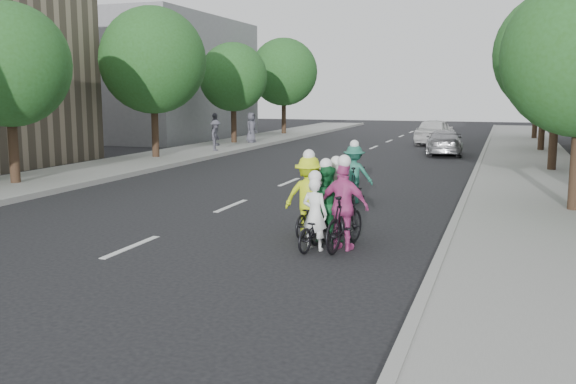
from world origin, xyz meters
The scene contains 24 objects.
ground centered at (0.00, 0.00, 0.00)m, with size 120.00×120.00×0.00m, color black.
sidewalk_left centered at (-8.00, 10.00, 0.07)m, with size 4.00×80.00×0.15m, color gray.
curb_left centered at (-6.05, 10.00, 0.09)m, with size 0.18×80.00×0.18m, color #999993.
sidewalk_right centered at (8.00, 10.00, 0.07)m, with size 4.00×80.00×0.15m, color gray.
curb_right centered at (6.05, 10.00, 0.09)m, with size 0.18×80.00×0.18m, color #999993.
bldg_sw centered at (-16.00, 28.00, 4.00)m, with size 10.00×14.00×8.00m, color slate.
tree_l_2 centered at (-8.20, 6.00, 3.96)m, with size 4.00×4.00×5.97m.
tree_l_3 centered at (-8.20, 15.00, 4.52)m, with size 4.80×4.80×6.93m.
tree_l_4 centered at (-8.20, 24.00, 3.96)m, with size 4.00×4.00×5.97m.
tree_l_5 centered at (-8.20, 33.00, 4.52)m, with size 4.80×4.80×6.93m.
tree_r_1 centered at (8.80, 15.60, 4.52)m, with size 4.80×4.80×6.93m.
tree_r_2 centered at (8.80, 24.60, 3.96)m, with size 4.00×4.00×5.97m.
tree_r_3 centered at (8.80, 33.60, 4.52)m, with size 4.80×4.80×6.93m.
cyclist_0 centered at (3.58, 1.06, 0.51)m, with size 0.79×1.58×1.59m.
cyclist_1 centered at (3.61, 1.72, 0.67)m, with size 0.88×1.64×1.77m.
cyclist_2 centered at (4.12, 1.23, 0.70)m, with size 1.08×1.91×1.90m.
cyclist_3 centered at (3.09, 2.23, 0.71)m, with size 1.18×1.64×1.89m.
cyclist_4 centered at (3.57, 2.72, 0.62)m, with size 0.99×2.04×1.72m.
cyclist_5 centered at (3.07, 6.65, 0.69)m, with size 1.11×1.78×1.78m.
follow_car_lead centered at (4.15, 21.83, 0.62)m, with size 1.75×4.29×1.25m, color #A3A2A6.
follow_car_trail centered at (3.07, 28.10, 0.78)m, with size 1.84×4.58×1.56m, color silver.
spectator_0 centered at (-6.90, 18.73, 0.93)m, with size 1.01×0.58×1.56m, color #4A4955.
spectator_1 centered at (-8.27, 21.54, 1.05)m, with size 1.06×0.44×1.81m, color #4A4956.
spectator_2 centered at (-7.21, 24.28, 1.04)m, with size 0.87×0.56×1.78m, color #4E4E5B.
Camera 1 is at (7.08, -10.95, 3.11)m, focal length 40.00 mm.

